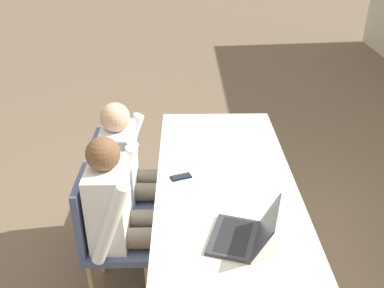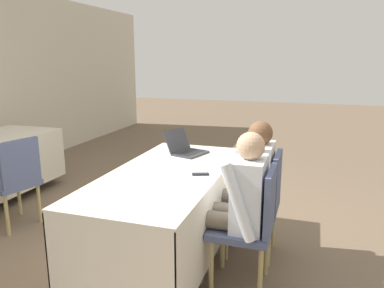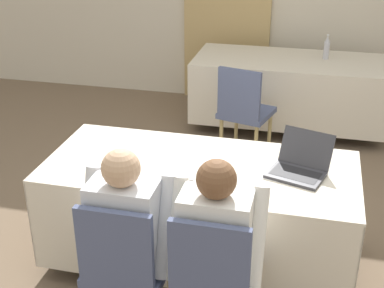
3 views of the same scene
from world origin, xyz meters
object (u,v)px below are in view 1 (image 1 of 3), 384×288
at_px(cell_phone, 181,177).
at_px(chair_near_left, 118,188).
at_px(person_white_shirt, 122,211).
at_px(chair_near_right, 108,232).
at_px(person_checkered_shirt, 131,169).
at_px(laptop, 243,234).

relative_size(cell_phone, chair_near_left, 0.16).
distance_m(cell_phone, person_white_shirt, 0.44).
relative_size(chair_near_right, person_white_shirt, 0.78).
relative_size(chair_near_left, person_checkered_shirt, 0.78).
relative_size(laptop, person_checkered_shirt, 0.35).
xyz_separation_m(laptop, person_checkered_shirt, (-0.86, -0.69, -0.13)).
bearing_deg(cell_phone, person_white_shirt, -76.05).
bearing_deg(person_checkered_shirt, laptop, -141.15).
distance_m(cell_phone, chair_near_left, 0.58).
xyz_separation_m(cell_phone, chair_near_right, (0.24, -0.46, -0.25)).
bearing_deg(person_checkered_shirt, cell_phone, -123.97).
height_order(cell_phone, chair_near_right, chair_near_right).
xyz_separation_m(person_checkered_shirt, person_white_shirt, (0.49, 0.00, 0.00)).
xyz_separation_m(laptop, chair_near_right, (-0.37, -0.79, -0.29)).
bearing_deg(chair_near_left, person_white_shirt, -167.92).
relative_size(laptop, person_white_shirt, 0.35).
distance_m(laptop, cell_phone, 0.70).
bearing_deg(laptop, person_white_shirt, -101.12).
bearing_deg(chair_near_right, person_white_shirt, -90.00).
distance_m(laptop, person_white_shirt, 0.79).
xyz_separation_m(laptop, cell_phone, (-0.61, -0.33, -0.04)).
height_order(chair_near_left, person_checkered_shirt, person_checkered_shirt).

